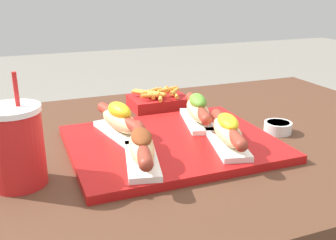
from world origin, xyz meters
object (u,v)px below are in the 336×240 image
(drink_cup, at_px, (16,146))
(fries_basket, at_px, (158,101))
(serving_tray, at_px, (171,143))
(hot_dog_3, at_px, (198,110))
(hot_dog_0, at_px, (142,147))
(hot_dog_2, at_px, (120,120))
(hot_dog_1, at_px, (227,131))
(sauce_bowl, at_px, (278,127))

(drink_cup, height_order, fries_basket, drink_cup)
(serving_tray, relative_size, hot_dog_3, 2.12)
(hot_dog_3, height_order, fries_basket, hot_dog_3)
(serving_tray, relative_size, fries_basket, 2.72)
(hot_dog_0, xyz_separation_m, fries_basket, (0.17, 0.38, -0.03))
(fries_basket, bearing_deg, hot_dog_2, -128.81)
(hot_dog_1, height_order, fries_basket, hot_dog_1)
(serving_tray, xyz_separation_m, drink_cup, (-0.32, -0.06, 0.07))
(hot_dog_2, distance_m, sauce_bowl, 0.39)
(sauce_bowl, xyz_separation_m, drink_cup, (-0.60, -0.05, 0.06))
(drink_cup, bearing_deg, hot_dog_1, -2.70)
(hot_dog_0, height_order, sauce_bowl, hot_dog_0)
(drink_cup, bearing_deg, hot_dog_3, 18.02)
(fries_basket, bearing_deg, hot_dog_1, -86.63)
(hot_dog_0, bearing_deg, hot_dog_2, 89.81)
(hot_dog_3, bearing_deg, hot_dog_2, -178.04)
(hot_dog_0, distance_m, hot_dog_3, 0.26)
(drink_cup, distance_m, fries_basket, 0.53)
(drink_cup, bearing_deg, hot_dog_2, 30.38)
(hot_dog_3, xyz_separation_m, fries_basket, (-0.03, 0.21, -0.03))
(hot_dog_1, relative_size, sauce_bowl, 3.14)
(sauce_bowl, bearing_deg, fries_basket, 123.99)
(fries_basket, bearing_deg, hot_dog_0, -114.67)
(hot_dog_2, distance_m, drink_cup, 0.26)
(hot_dog_2, xyz_separation_m, sauce_bowl, (0.38, -0.09, -0.04))
(hot_dog_0, distance_m, drink_cup, 0.23)
(hot_dog_3, bearing_deg, drink_cup, -161.98)
(hot_dog_1, height_order, sauce_bowl, hot_dog_1)
(hot_dog_1, relative_size, fries_basket, 1.28)
(hot_dog_3, bearing_deg, hot_dog_0, -139.85)
(hot_dog_1, relative_size, hot_dog_3, 1.00)
(sauce_bowl, relative_size, drink_cup, 0.32)
(drink_cup, xyz_separation_m, fries_basket, (0.40, 0.35, -0.05))
(serving_tray, distance_m, sauce_bowl, 0.28)
(drink_cup, bearing_deg, serving_tray, 10.33)
(serving_tray, height_order, hot_dog_2, hot_dog_2)
(hot_dog_1, distance_m, drink_cup, 0.42)
(hot_dog_1, distance_m, hot_dog_3, 0.16)
(hot_dog_0, bearing_deg, hot_dog_1, 3.47)
(hot_dog_2, bearing_deg, drink_cup, -149.62)
(hot_dog_1, bearing_deg, hot_dog_2, 142.21)
(hot_dog_2, relative_size, fries_basket, 1.29)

